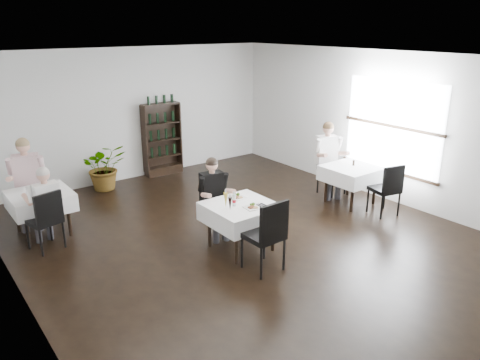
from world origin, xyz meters
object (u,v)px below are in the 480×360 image
Objects in this scene: main_table at (241,213)px; diner_main at (214,192)px; potted_tree at (104,167)px; wine_shelf at (162,140)px.

main_table is 0.74× the size of diner_main.
potted_tree is 3.49m from diner_main.
main_table is at bearing -101.78° from wine_shelf.
main_table is (-0.90, -4.31, -0.23)m from wine_shelf.
wine_shelf is at bearing 78.22° from main_table.
diner_main is at bearing -80.38° from potted_tree.
wine_shelf reaches higher than main_table.
potted_tree is (-1.55, -0.22, -0.33)m from wine_shelf.
wine_shelf is 1.60m from potted_tree.
diner_main is at bearing 95.56° from main_table.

